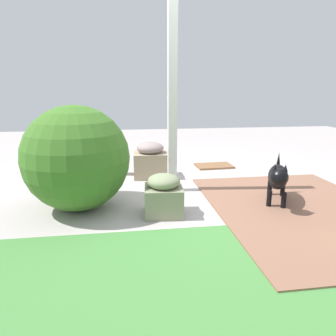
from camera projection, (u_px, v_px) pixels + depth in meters
name	position (u px, v px, depth m)	size (l,w,h in m)	color
ground_plane	(195.00, 191.00, 3.73)	(12.00, 12.00, 0.00)	#B2A7A5
brick_path	(302.00, 210.00, 3.12)	(1.80, 2.40, 0.02)	#895D48
porch_pillar	(172.00, 86.00, 3.44)	(0.10, 0.10, 2.52)	white
stone_planter_nearest	(150.00, 160.00, 4.28)	(0.49, 0.43, 0.51)	tan
stone_planter_mid	(164.00, 195.00, 2.99)	(0.40, 0.39, 0.42)	gray
round_shrub	(77.00, 158.00, 3.06)	(1.08, 1.08, 1.08)	#3D6F24
terracotta_pot_tall	(107.00, 162.00, 4.41)	(0.32, 0.32, 0.54)	#AC5A3F
dog	(278.00, 177.00, 3.23)	(0.48, 0.73, 0.53)	black
doormat	(214.00, 166.00, 4.88)	(0.58, 0.37, 0.03)	brown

